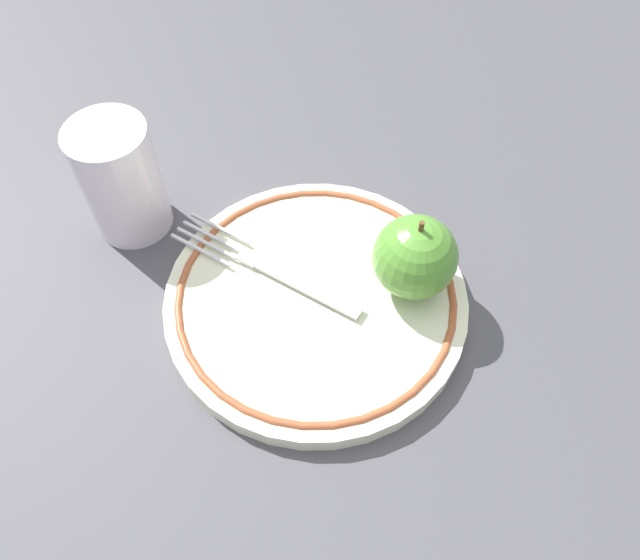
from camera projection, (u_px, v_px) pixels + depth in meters
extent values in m
plane|color=#47454C|center=(316.00, 306.00, 0.50)|extent=(2.00, 2.00, 0.00)
cylinder|color=beige|center=(320.00, 302.00, 0.49)|extent=(0.24, 0.24, 0.02)
torus|color=#A45230|center=(320.00, 297.00, 0.48)|extent=(0.22, 0.22, 0.01)
sphere|color=#4F8D30|center=(415.00, 257.00, 0.46)|extent=(0.06, 0.06, 0.06)
cylinder|color=brown|center=(421.00, 227.00, 0.43)|extent=(0.00, 0.00, 0.01)
cube|color=silver|center=(306.00, 290.00, 0.48)|extent=(0.02, 0.09, 0.00)
cube|color=silver|center=(248.00, 260.00, 0.50)|extent=(0.01, 0.02, 0.00)
cube|color=silver|center=(218.00, 230.00, 0.51)|extent=(0.01, 0.06, 0.00)
cube|color=silver|center=(212.00, 237.00, 0.51)|extent=(0.01, 0.06, 0.00)
cube|color=silver|center=(207.00, 243.00, 0.51)|extent=(0.01, 0.06, 0.00)
cube|color=silver|center=(200.00, 250.00, 0.50)|extent=(0.01, 0.06, 0.00)
cylinder|color=silver|center=(121.00, 180.00, 0.50)|extent=(0.06, 0.06, 0.10)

